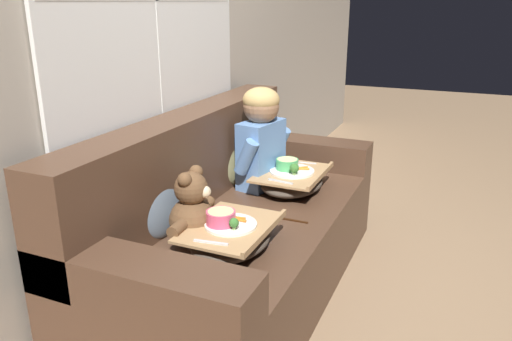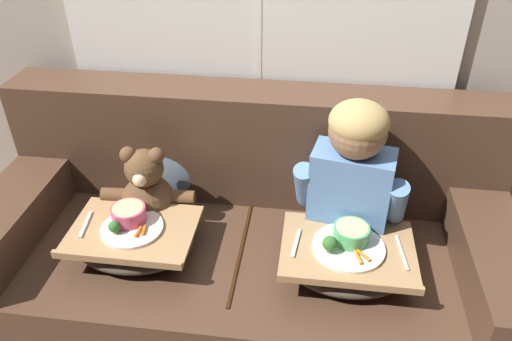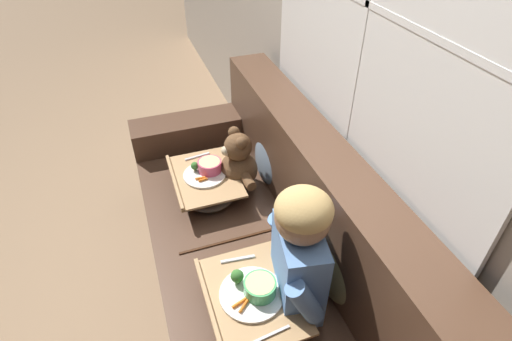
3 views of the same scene
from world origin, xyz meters
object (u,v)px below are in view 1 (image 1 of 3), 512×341
(couch, at_px, (234,230))
(throw_pillow_behind_teddy, at_px, (157,200))
(child_figure, at_px, (261,133))
(lap_tray_child, at_px, (292,180))
(throw_pillow_behind_child, at_px, (233,155))
(teddy_bear, at_px, (193,212))
(lap_tray_teddy, at_px, (231,236))

(couch, bearing_deg, throw_pillow_behind_teddy, 153.53)
(couch, distance_m, child_figure, 0.57)
(child_figure, relative_size, lap_tray_child, 1.25)
(throw_pillow_behind_child, distance_m, lap_tray_child, 0.38)
(child_figure, bearing_deg, throw_pillow_behind_child, 89.94)
(child_figure, xyz_separation_m, lap_tray_child, (0.00, -0.19, -0.25))
(teddy_bear, bearing_deg, throw_pillow_behind_teddy, 90.10)
(throw_pillow_behind_child, relative_size, lap_tray_teddy, 0.81)
(couch, xyz_separation_m, throw_pillow_behind_child, (0.38, 0.19, 0.28))
(throw_pillow_behind_child, bearing_deg, throw_pillow_behind_teddy, 180.00)
(throw_pillow_behind_child, bearing_deg, teddy_bear, -166.64)
(throw_pillow_behind_child, xyz_separation_m, lap_tray_teddy, (-0.77, -0.36, -0.10))
(teddy_bear, distance_m, lap_tray_teddy, 0.20)
(couch, distance_m, lap_tray_child, 0.46)
(lap_tray_child, xyz_separation_m, lap_tray_teddy, (-0.77, 0.00, -0.00))
(lap_tray_teddy, bearing_deg, child_figure, 13.57)
(couch, bearing_deg, lap_tray_child, -24.33)
(teddy_bear, bearing_deg, couch, -1.33)
(couch, relative_size, child_figure, 3.45)
(teddy_bear, bearing_deg, lap_tray_child, -13.37)
(couch, xyz_separation_m, lap_tray_child, (0.38, -0.17, 0.18))
(couch, height_order, teddy_bear, couch)
(throw_pillow_behind_child, relative_size, throw_pillow_behind_teddy, 1.03)
(throw_pillow_behind_child, bearing_deg, lap_tray_teddy, -154.67)
(couch, relative_size, throw_pillow_behind_teddy, 5.56)
(couch, xyz_separation_m, throw_pillow_behind_teddy, (-0.38, 0.19, 0.28))
(couch, xyz_separation_m, lap_tray_teddy, (-0.39, -0.17, 0.18))
(lap_tray_child, bearing_deg, throw_pillow_behind_teddy, 154.59)
(throw_pillow_behind_child, distance_m, throw_pillow_behind_teddy, 0.77)
(throw_pillow_behind_teddy, height_order, child_figure, child_figure)
(throw_pillow_behind_child, relative_size, child_figure, 0.64)
(throw_pillow_behind_teddy, bearing_deg, throw_pillow_behind_child, 0.00)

